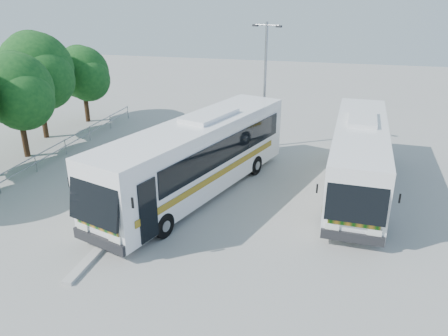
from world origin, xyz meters
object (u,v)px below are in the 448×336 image
(tree_far_c, at_px, (17,90))
(tree_far_d, at_px, (37,70))
(lamppost, at_px, (265,81))
(tree_far_e, at_px, (83,73))
(coach_adjacent, at_px, (358,155))
(coach_main, at_px, (197,156))

(tree_far_c, distance_m, tree_far_d, 3.93)
(tree_far_c, height_order, lamppost, lamppost)
(tree_far_d, height_order, tree_far_e, tree_far_d)
(tree_far_c, bearing_deg, tree_far_d, 107.83)
(tree_far_c, xyz_separation_m, lamppost, (14.12, 5.48, 0.17))
(tree_far_e, distance_m, lamppost, 14.89)
(lamppost, bearing_deg, tree_far_e, -172.41)
(tree_far_d, height_order, coach_adjacent, tree_far_d)
(tree_far_d, relative_size, coach_adjacent, 0.58)
(tree_far_e, relative_size, coach_main, 0.43)
(tree_far_c, xyz_separation_m, coach_main, (12.08, -2.61, -2.18))
(tree_far_c, height_order, coach_main, tree_far_c)
(coach_main, xyz_separation_m, lamppost, (2.04, 8.09, 2.35))
(tree_far_d, height_order, lamppost, lamppost)
(coach_main, bearing_deg, tree_far_e, 157.31)
(tree_far_e, bearing_deg, lamppost, -10.54)
(tree_far_c, relative_size, coach_adjacent, 0.52)
(tree_far_d, bearing_deg, lamppost, 6.63)
(lamppost, bearing_deg, coach_main, -86.04)
(tree_far_d, xyz_separation_m, lamppost, (15.31, 1.78, -0.38))
(coach_adjacent, height_order, lamppost, lamppost)
(coach_main, distance_m, lamppost, 8.67)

